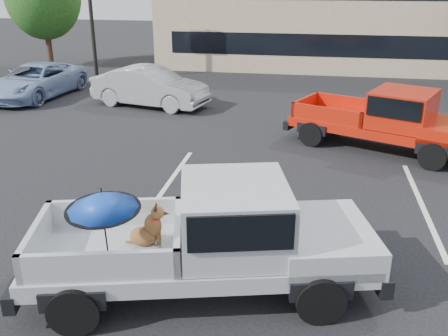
% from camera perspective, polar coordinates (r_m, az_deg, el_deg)
% --- Properties ---
extents(ground, '(90.00, 90.00, 0.00)m').
position_cam_1_polar(ground, '(10.10, 6.78, -7.82)').
color(ground, black).
rests_on(ground, ground).
extents(stripe_left, '(0.12, 5.00, 0.01)m').
position_cam_1_polar(stripe_left, '(12.34, -6.62, -2.11)').
color(stripe_left, silver).
rests_on(stripe_left, ground).
extents(stripe_right, '(0.12, 5.00, 0.01)m').
position_cam_1_polar(stripe_right, '(12.16, 21.69, -3.97)').
color(stripe_right, silver).
rests_on(stripe_right, ground).
extents(motel_building, '(20.40, 8.40, 6.30)m').
position_cam_1_polar(motel_building, '(29.89, 13.88, 17.64)').
color(motel_building, tan).
rests_on(motel_building, ground).
extents(silver_pickup, '(6.00, 3.29, 2.06)m').
position_cam_1_polar(silver_pickup, '(7.99, -0.47, -7.43)').
color(silver_pickup, black).
rests_on(silver_pickup, ground).
extents(red_pickup, '(5.80, 3.96, 1.81)m').
position_cam_1_polar(red_pickup, '(15.24, 18.98, 5.39)').
color(red_pickup, black).
rests_on(red_pickup, ground).
extents(silver_sedan, '(4.84, 2.61, 1.51)m').
position_cam_1_polar(silver_sedan, '(19.82, -8.44, 9.16)').
color(silver_sedan, '#9FA1A6').
rests_on(silver_sedan, ground).
extents(blue_suv, '(2.77, 5.16, 1.38)m').
position_cam_1_polar(blue_suv, '(22.49, -20.74, 9.30)').
color(blue_suv, '#7E94BD').
rests_on(blue_suv, ground).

